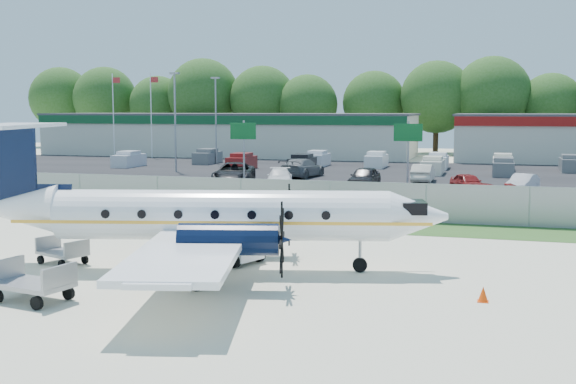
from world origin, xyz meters
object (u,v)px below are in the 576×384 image
(baggage_cart_far, at_px, (33,283))
(pushback_tug, at_px, (233,247))
(aircraft, at_px, (212,215))
(baggage_cart_near, at_px, (62,252))

(baggage_cart_far, bearing_deg, pushback_tug, 61.05)
(aircraft, relative_size, baggage_cart_far, 6.81)
(aircraft, xyz_separation_m, baggage_cart_near, (-5.81, -0.51, -1.57))
(aircraft, bearing_deg, baggage_cart_near, -175.02)
(aircraft, bearing_deg, pushback_tug, 82.71)
(pushback_tug, bearing_deg, baggage_cart_near, -161.22)
(baggage_cart_near, xyz_separation_m, baggage_cart_far, (2.19, -4.86, 0.11))
(pushback_tug, distance_m, baggage_cart_far, 7.89)
(aircraft, height_order, baggage_cart_near, aircraft)
(pushback_tug, xyz_separation_m, baggage_cart_far, (-3.82, -6.90, -0.02))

